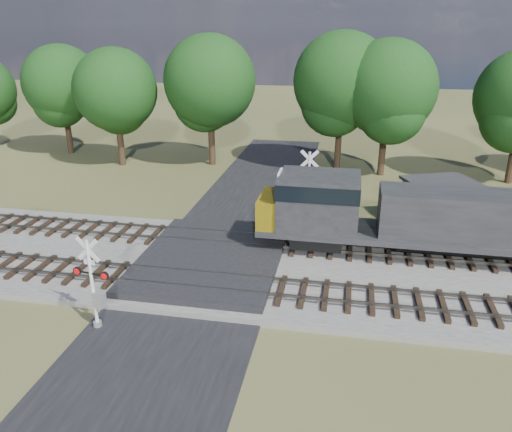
# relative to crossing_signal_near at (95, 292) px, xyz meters

# --- Properties ---
(ground) EXTENTS (160.00, 160.00, 0.00)m
(ground) POSITION_rel_crossing_signal_near_xyz_m (2.97, 5.75, -1.68)
(ground) COLOR #434424
(ground) RESTS_ON ground
(ballast_bed) EXTENTS (140.00, 10.00, 0.30)m
(ballast_bed) POSITION_rel_crossing_signal_near_xyz_m (12.97, 6.25, -1.53)
(ballast_bed) COLOR gray
(ballast_bed) RESTS_ON ground
(road) EXTENTS (7.00, 60.00, 0.08)m
(road) POSITION_rel_crossing_signal_near_xyz_m (2.97, 5.75, -1.64)
(road) COLOR black
(road) RESTS_ON ground
(crossing_panel) EXTENTS (7.00, 9.00, 0.62)m
(crossing_panel) POSITION_rel_crossing_signal_near_xyz_m (2.97, 6.25, -1.36)
(crossing_panel) COLOR #262628
(crossing_panel) RESTS_ON ground
(track_near) EXTENTS (140.00, 2.60, 0.33)m
(track_near) POSITION_rel_crossing_signal_near_xyz_m (6.10, 3.75, -1.26)
(track_near) COLOR black
(track_near) RESTS_ON ballast_bed
(track_far) EXTENTS (140.00, 2.60, 0.33)m
(track_far) POSITION_rel_crossing_signal_near_xyz_m (6.10, 8.75, -1.26)
(track_far) COLOR black
(track_far) RESTS_ON ballast_bed
(crossing_signal_near) EXTENTS (1.62, 0.39, 4.03)m
(crossing_signal_near) POSITION_rel_crossing_signal_near_xyz_m (0.00, 0.00, 0.00)
(crossing_signal_near) COLOR silver
(crossing_signal_near) RESTS_ON ground
(crossing_signal_far) EXTENTS (1.83, 0.43, 4.55)m
(crossing_signal_far) POSITION_rel_crossing_signal_near_xyz_m (7.15, 13.63, 0.21)
(crossing_signal_far) COLOR silver
(crossing_signal_far) RESTS_ON ground
(equipment_shed) EXTENTS (5.28, 5.28, 2.75)m
(equipment_shed) POSITION_rel_crossing_signal_near_xyz_m (15.39, 14.23, -0.28)
(equipment_shed) COLOR #452D1D
(equipment_shed) RESTS_ON ground
(treeline) EXTENTS (81.13, 12.58, 11.98)m
(treeline) POSITION_rel_crossing_signal_near_xyz_m (13.71, 26.28, 5.23)
(treeline) COLOR black
(treeline) RESTS_ON ground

